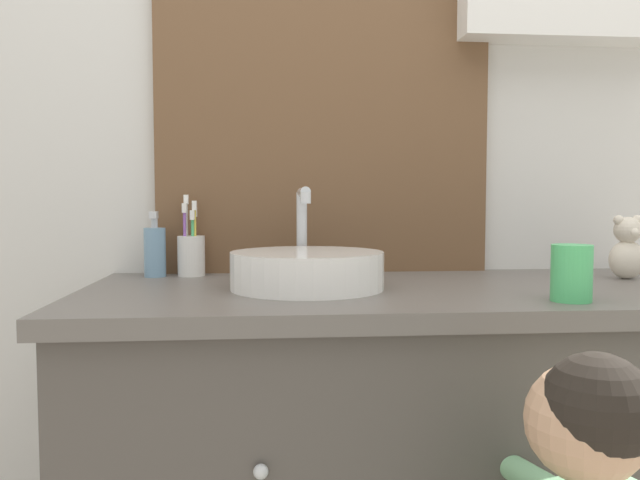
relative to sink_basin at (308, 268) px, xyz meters
The scene contains 6 objects.
wall_back 0.53m from the sink_basin, 55.39° to the left, with size 3.20×0.18×2.50m.
sink_basin is the anchor object (origin of this frame).
toothbrush_holder 0.35m from the sink_basin, 137.86° to the left, with size 0.06×0.06×0.19m.
soap_dispenser 0.40m from the sink_basin, 146.83° to the left, with size 0.05×0.05×0.15m.
teddy_bear 0.73m from the sink_basin, ahead, with size 0.08×0.07×0.14m.
drinking_cup 0.49m from the sink_basin, 24.24° to the right, with size 0.07×0.07×0.10m, color #4CC670.
Camera 1 is at (-0.28, -0.93, 1.06)m, focal length 35.00 mm.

